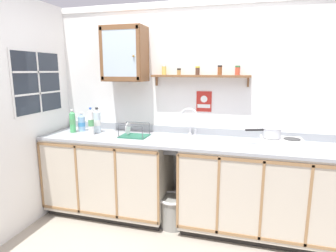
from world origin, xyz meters
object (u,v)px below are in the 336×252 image
Objects in this scene: saucepan at (271,132)px; bottle_water_clear_1 at (97,121)px; bottle_water_blue_3 at (82,123)px; wall_cabinet at (125,54)px; hot_plate_stove at (282,142)px; bottle_soda_green_2 at (73,122)px; bottle_opaque_white_0 at (91,122)px; trash_bin at (173,210)px; dish_rack at (134,134)px; sink at (186,141)px; warning_sign at (204,102)px.

saucepan is 1.95m from bottle_water_clear_1.
bottle_water_blue_3 is 0.99m from wall_cabinet.
wall_cabinet is (0.34, 0.09, 0.77)m from bottle_water_clear_1.
hot_plate_stove is 0.14m from saucepan.
hot_plate_stove is at bearing 0.56° from bottle_soda_green_2.
bottle_opaque_white_0 is 0.92× the size of trash_bin.
dish_rack is 0.89× the size of trash_bin.
sink is at bearing 179.67° from hot_plate_stove.
bottle_opaque_white_0 reaches higher than hot_plate_stove.
saucepan is 1.53× the size of warning_sign.
warning_sign is (-0.82, 0.28, 0.35)m from hot_plate_stove.
bottle_soda_green_2 is 0.46× the size of wall_cabinet.
bottle_water_blue_3 is at bearing 172.91° from bottle_water_clear_1.
sink is at bearing -178.93° from saucepan.
wall_cabinet reaches higher than trash_bin.
bottle_soda_green_2 is (-1.37, -0.03, 0.15)m from sink.
trash_bin is at bearing -23.52° from wall_cabinet.
bottle_water_clear_1 is 0.88× the size of trash_bin.
bottle_water_clear_1 is 0.99× the size of dish_rack.
hot_plate_stove is at bearing -18.88° from warning_sign.
bottle_soda_green_2 is at bearing 174.64° from trash_bin.
bottle_soda_green_2 is 0.81× the size of trash_bin.
hot_plate_stove is 1.14× the size of saucepan.
sink reaches higher than bottle_water_blue_3.
bottle_soda_green_2 is 1.19× the size of bottle_water_blue_3.
saucepan is 2.18m from bottle_water_blue_3.
dish_rack is at bearing 4.89° from bottle_opaque_white_0.
hot_plate_stove is 1.34m from trash_bin.
sink is 1.10m from bottle_water_clear_1.
saucepan is 1.79m from wall_cabinet.
sink is at bearing 3.49° from dish_rack.
wall_cabinet is (-1.71, 0.14, 0.87)m from hot_plate_stove.
saucepan is at bearing -1.47° from bottle_water_blue_3.
bottle_opaque_white_0 is at bearing -10.35° from bottle_soda_green_2.
hot_plate_stove is 1.72× the size of bottle_water_blue_3.
bottle_water_blue_3 is 1.51m from trash_bin.
bottle_water_blue_3 is (-0.22, 0.15, -0.04)m from bottle_opaque_white_0.
bottle_water_blue_3 is (0.06, 0.10, -0.03)m from bottle_soda_green_2.
bottle_soda_green_2 is (-0.29, -0.07, -0.01)m from bottle_water_clear_1.
bottle_opaque_white_0 is 1.04× the size of dish_rack.
bottle_water_clear_1 reaches higher than bottle_water_blue_3.
dish_rack is (0.72, -0.11, -0.08)m from bottle_water_blue_3.
trash_bin is at bearing -10.99° from bottle_water_clear_1.
trash_bin is at bearing -12.82° from dish_rack.
dish_rack is (0.78, -0.01, -0.11)m from bottle_soda_green_2.
bottle_soda_green_2 is at bearing -119.55° from bottle_water_blue_3.
hot_plate_stove is 1.45× the size of bottle_soda_green_2.
bottle_water_blue_3 is 0.68× the size of trash_bin.
bottle_water_blue_3 is (-1.32, 0.07, 0.12)m from sink.
bottle_water_clear_1 is at bearing -165.33° from wall_cabinet.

